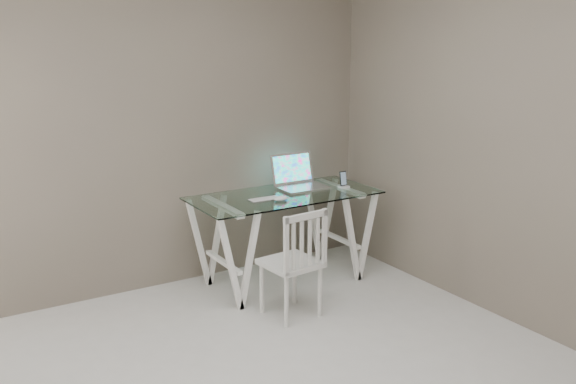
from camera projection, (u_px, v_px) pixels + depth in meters
room at (283, 98)px, 2.89m from camera, size 4.50×4.52×2.71m
desk at (284, 238)px, 5.19m from camera, size 1.50×0.70×0.75m
chair at (296, 259)px, 4.52m from camera, size 0.40×0.40×0.81m
laptop at (298, 179)px, 5.33m from camera, size 0.39×0.34×0.27m
keyboard at (265, 199)px, 4.95m from camera, size 0.26×0.11×0.01m
mouse at (281, 198)px, 4.91m from camera, size 0.12×0.07×0.04m
phone_dock at (343, 183)px, 5.32m from camera, size 0.07×0.07×0.14m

